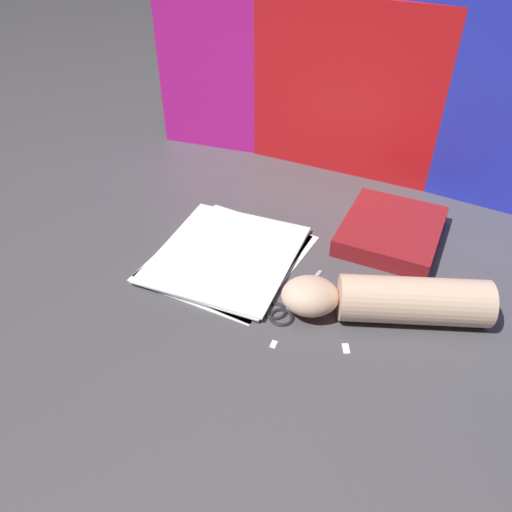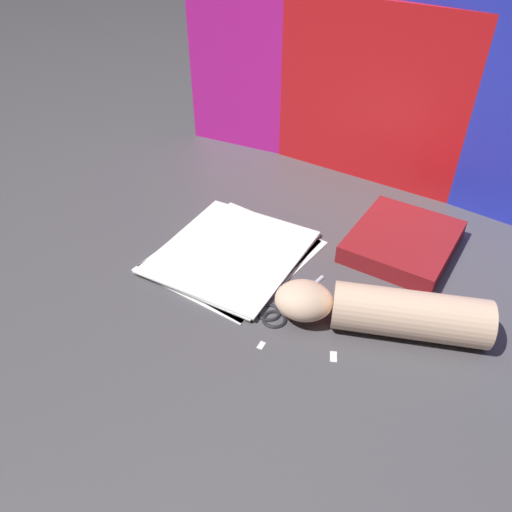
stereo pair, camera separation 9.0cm
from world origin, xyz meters
The scene contains 11 objects.
ground_plane centered at (0.00, 0.00, 0.00)m, with size 6.00×6.00×0.00m, color #4C494F.
backdrop_panel_left centered at (-0.24, 0.43, 0.22)m, with size 0.58×0.11×0.43m.
backdrop_panel_center centered at (0.00, 0.43, 0.20)m, with size 0.54×0.03×0.40m.
backdrop_panel_right centered at (0.25, 0.43, 0.22)m, with size 0.84×0.07×0.45m.
paper_stack centered at (-0.11, -0.02, 0.01)m, with size 0.29×0.32×0.01m.
book_closed centered at (0.16, 0.20, 0.02)m, with size 0.20×0.23×0.04m.
scissors centered at (0.07, -0.09, 0.00)m, with size 0.14×0.17×0.01m.
hand_forearm centered at (0.22, -0.03, 0.04)m, with size 0.35×0.21×0.08m.
paper_scrap_near centered at (0.18, -0.14, 0.00)m, with size 0.02×0.02×0.00m.
paper_scrap_mid centered at (0.07, -0.18, 0.00)m, with size 0.01×0.02×0.00m.
pen centered at (-0.19, 0.03, 0.00)m, with size 0.12×0.04×0.01m.
Camera 2 is at (0.38, -0.64, 0.62)m, focal length 35.00 mm.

